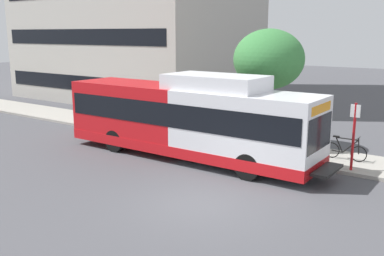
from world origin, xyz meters
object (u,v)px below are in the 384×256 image
at_px(street_tree_near_stop, 269,60).
at_px(bicycle_parked, 345,150).
at_px(transit_bus, 188,119).
at_px(bus_stop_sign_pole, 354,132).

bearing_deg(street_tree_near_stop, bicycle_parked, -98.15).
relative_size(transit_bus, bicycle_parked, 6.96).
bearing_deg(street_tree_near_stop, bus_stop_sign_pole, -112.03).
height_order(bus_stop_sign_pole, bicycle_parked, bus_stop_sign_pole).
xyz_separation_m(bus_stop_sign_pole, bicycle_parked, (1.26, 0.62, -1.09)).
distance_m(transit_bus, bus_stop_sign_pole, 6.65).
xyz_separation_m(transit_bus, bicycle_parked, (3.09, -5.78, -1.14)).
height_order(bus_stop_sign_pole, street_tree_near_stop, street_tree_near_stop).
bearing_deg(transit_bus, street_tree_near_stop, -27.78).
bearing_deg(bicycle_parked, bus_stop_sign_pole, -153.95).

